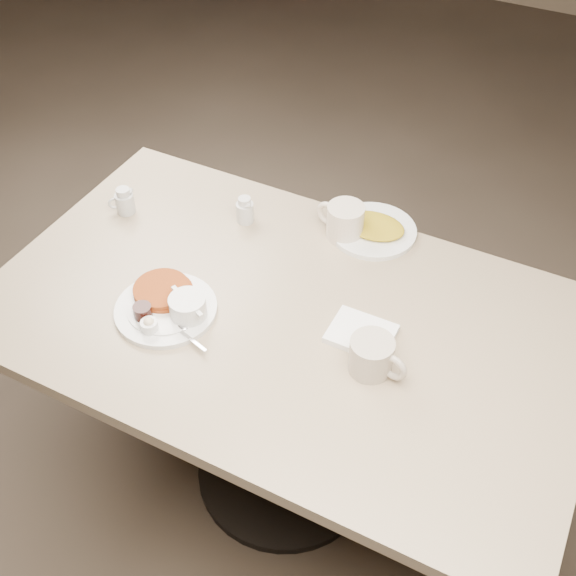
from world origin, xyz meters
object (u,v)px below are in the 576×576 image
at_px(main_plate, 169,305).
at_px(coffee_mug_near, 373,356).
at_px(diner_table, 285,357).
at_px(coffee_mug_far, 344,221).
at_px(creamer_right, 245,210).
at_px(creamer_left, 124,201).
at_px(hash_plate, 373,229).

xyz_separation_m(main_plate, coffee_mug_near, (0.52, 0.06, 0.02)).
height_order(diner_table, coffee_mug_near, coffee_mug_near).
height_order(coffee_mug_near, coffee_mug_far, coffee_mug_far).
relative_size(main_plate, coffee_mug_near, 2.21).
distance_m(coffee_mug_near, creamer_right, 0.63).
relative_size(main_plate, creamer_left, 4.23).
height_order(coffee_mug_near, creamer_left, coffee_mug_near).
xyz_separation_m(creamer_left, creamer_right, (0.33, 0.12, 0.00)).
height_order(coffee_mug_far, creamer_left, coffee_mug_far).
bearing_deg(coffee_mug_near, diner_table, 165.69).
relative_size(main_plate, hash_plate, 1.33).
bearing_deg(coffee_mug_far, hash_plate, 33.69).
height_order(diner_table, main_plate, main_plate).
xyz_separation_m(coffee_mug_far, creamer_right, (-0.28, -0.07, -0.01)).
relative_size(coffee_mug_far, hash_plate, 0.61).
bearing_deg(creamer_left, creamer_right, 20.33).
relative_size(coffee_mug_near, creamer_left, 1.91).
xyz_separation_m(main_plate, hash_plate, (0.34, 0.52, -0.01)).
xyz_separation_m(diner_table, main_plate, (-0.26, -0.13, 0.19)).
xyz_separation_m(creamer_left, hash_plate, (0.68, 0.24, -0.02)).
bearing_deg(main_plate, diner_table, 25.89).
xyz_separation_m(main_plate, creamer_right, (-0.01, 0.40, 0.01)).
relative_size(creamer_left, hash_plate, 0.31).
distance_m(coffee_mug_near, creamer_left, 0.89).
bearing_deg(diner_table, creamer_left, 165.74).
distance_m(creamer_left, hash_plate, 0.72).
distance_m(main_plate, coffee_mug_near, 0.52).
height_order(diner_table, hash_plate, hash_plate).
height_order(main_plate, coffee_mug_near, coffee_mug_near).
distance_m(coffee_mug_near, hash_plate, 0.49).
xyz_separation_m(coffee_mug_far, hash_plate, (0.07, 0.05, -0.04)).
bearing_deg(coffee_mug_near, coffee_mug_far, 121.73).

